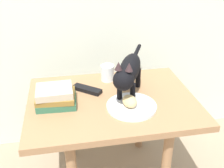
{
  "coord_description": "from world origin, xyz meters",
  "views": [
    {
      "loc": [
        -0.19,
        -1.05,
        1.16
      ],
      "look_at": [
        0.0,
        0.0,
        0.58
      ],
      "focal_mm": 42.8,
      "sensor_mm": 36.0,
      "label": 1
    }
  ],
  "objects_px": {
    "side_table": "(112,111)",
    "candle_jar": "(107,74)",
    "plate": "(131,106)",
    "tv_remote": "(87,89)",
    "cat": "(129,71)",
    "bread_roll": "(130,101)",
    "book_stack": "(56,97)"
  },
  "relations": [
    {
      "from": "side_table",
      "to": "candle_jar",
      "type": "xyz_separation_m",
      "value": [
        0.01,
        0.2,
        0.11
      ]
    },
    {
      "from": "plate",
      "to": "tv_remote",
      "type": "height_order",
      "value": "tv_remote"
    },
    {
      "from": "cat",
      "to": "candle_jar",
      "type": "xyz_separation_m",
      "value": [
        -0.07,
        0.18,
        -0.09
      ]
    },
    {
      "from": "side_table",
      "to": "cat",
      "type": "xyz_separation_m",
      "value": [
        0.08,
        0.01,
        0.2
      ]
    },
    {
      "from": "bread_roll",
      "to": "candle_jar",
      "type": "xyz_separation_m",
      "value": [
        -0.05,
        0.29,
        -0.0
      ]
    },
    {
      "from": "cat",
      "to": "tv_remote",
      "type": "xyz_separation_m",
      "value": [
        -0.19,
        0.08,
        -0.12
      ]
    },
    {
      "from": "book_stack",
      "to": "candle_jar",
      "type": "distance_m",
      "value": 0.33
    },
    {
      "from": "cat",
      "to": "candle_jar",
      "type": "bearing_deg",
      "value": 110.56
    },
    {
      "from": "book_stack",
      "to": "side_table",
      "type": "bearing_deg",
      "value": 0.59
    },
    {
      "from": "book_stack",
      "to": "tv_remote",
      "type": "relative_size",
      "value": 1.2
    },
    {
      "from": "bread_roll",
      "to": "candle_jar",
      "type": "bearing_deg",
      "value": 99.61
    },
    {
      "from": "cat",
      "to": "candle_jar",
      "type": "relative_size",
      "value": 5.23
    },
    {
      "from": "candle_jar",
      "to": "side_table",
      "type": "bearing_deg",
      "value": -93.45
    },
    {
      "from": "cat",
      "to": "book_stack",
      "type": "height_order",
      "value": "cat"
    },
    {
      "from": "book_stack",
      "to": "candle_jar",
      "type": "bearing_deg",
      "value": 36.37
    },
    {
      "from": "bread_roll",
      "to": "cat",
      "type": "height_order",
      "value": "cat"
    },
    {
      "from": "side_table",
      "to": "bread_roll",
      "type": "xyz_separation_m",
      "value": [
        0.06,
        -0.09,
        0.11
      ]
    },
    {
      "from": "candle_jar",
      "to": "book_stack",
      "type": "bearing_deg",
      "value": -143.63
    },
    {
      "from": "cat",
      "to": "book_stack",
      "type": "relative_size",
      "value": 2.48
    },
    {
      "from": "bread_roll",
      "to": "cat",
      "type": "bearing_deg",
      "value": 79.68
    },
    {
      "from": "plate",
      "to": "book_stack",
      "type": "distance_m",
      "value": 0.34
    },
    {
      "from": "cat",
      "to": "book_stack",
      "type": "distance_m",
      "value": 0.35
    },
    {
      "from": "plate",
      "to": "tv_remote",
      "type": "relative_size",
      "value": 1.48
    },
    {
      "from": "candle_jar",
      "to": "bread_roll",
      "type": "bearing_deg",
      "value": -80.39
    },
    {
      "from": "side_table",
      "to": "plate",
      "type": "xyz_separation_m",
      "value": [
        0.07,
        -0.09,
        0.08
      ]
    },
    {
      "from": "plate",
      "to": "bread_roll",
      "type": "relative_size",
      "value": 2.78
    },
    {
      "from": "book_stack",
      "to": "bread_roll",
      "type": "bearing_deg",
      "value": -16.17
    },
    {
      "from": "side_table",
      "to": "cat",
      "type": "bearing_deg",
      "value": 8.73
    },
    {
      "from": "cat",
      "to": "side_table",
      "type": "bearing_deg",
      "value": -171.27
    },
    {
      "from": "plate",
      "to": "cat",
      "type": "relative_size",
      "value": 0.5
    },
    {
      "from": "bread_roll",
      "to": "tv_remote",
      "type": "relative_size",
      "value": 0.53
    },
    {
      "from": "side_table",
      "to": "book_stack",
      "type": "relative_size",
      "value": 4.36
    }
  ]
}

